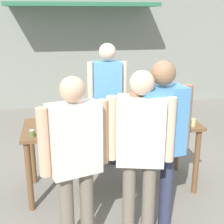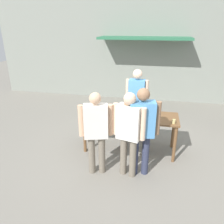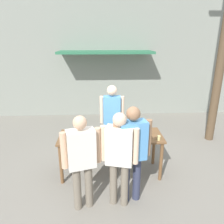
% 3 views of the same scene
% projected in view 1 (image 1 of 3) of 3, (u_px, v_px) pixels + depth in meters
% --- Properties ---
extents(ground_plane, '(24.00, 24.00, 0.00)m').
position_uv_depth(ground_plane, '(112.00, 187.00, 4.17)').
color(ground_plane, gray).
extents(building_facade_back, '(12.00, 1.11, 4.50)m').
position_uv_depth(building_facade_back, '(81.00, 12.00, 7.22)').
color(building_facade_back, gray).
rests_on(building_facade_back, ground).
extents(serving_table, '(2.18, 0.77, 0.91)m').
position_uv_depth(serving_table, '(112.00, 132.00, 3.93)').
color(serving_table, brown).
rests_on(serving_table, ground).
extents(food_tray_sausages, '(0.38, 0.31, 0.04)m').
position_uv_depth(food_tray_sausages, '(78.00, 125.00, 3.80)').
color(food_tray_sausages, silver).
rests_on(food_tray_sausages, serving_table).
extents(food_tray_buns, '(0.43, 0.28, 0.06)m').
position_uv_depth(food_tray_buns, '(125.00, 122.00, 3.90)').
color(food_tray_buns, silver).
rests_on(food_tray_buns, serving_table).
extents(condiment_jar_mustard, '(0.06, 0.06, 0.08)m').
position_uv_depth(condiment_jar_mustard, '(32.00, 133.00, 3.46)').
color(condiment_jar_mustard, '#567A38').
rests_on(condiment_jar_mustard, serving_table).
extents(condiment_jar_ketchup, '(0.06, 0.06, 0.08)m').
position_uv_depth(condiment_jar_ketchup, '(40.00, 133.00, 3.48)').
color(condiment_jar_ketchup, '#B22319').
rests_on(condiment_jar_ketchup, serving_table).
extents(beer_cup, '(0.07, 0.07, 0.09)m').
position_uv_depth(beer_cup, '(193.00, 122.00, 3.80)').
color(beer_cup, '#DBC67A').
rests_on(beer_cup, serving_table).
extents(person_server_behind_table, '(0.57, 0.24, 1.83)m').
position_uv_depth(person_server_behind_table, '(107.00, 94.00, 4.50)').
color(person_server_behind_table, '#333851').
rests_on(person_server_behind_table, ground).
extents(person_customer_holding_hotdog, '(0.64, 0.36, 1.72)m').
position_uv_depth(person_customer_holding_hotdog, '(75.00, 153.00, 2.82)').
color(person_customer_holding_hotdog, '#756B5B').
rests_on(person_customer_holding_hotdog, ground).
extents(person_customer_with_cup, '(0.67, 0.34, 1.81)m').
position_uv_depth(person_customer_with_cup, '(160.00, 135.00, 3.08)').
color(person_customer_with_cup, '#333851').
rests_on(person_customer_with_cup, ground).
extents(person_customer_waiting_in_line, '(0.63, 0.35, 1.74)m').
position_uv_depth(person_customer_waiting_in_line, '(140.00, 144.00, 2.97)').
color(person_customer_waiting_in_line, '#756B5B').
rests_on(person_customer_waiting_in_line, ground).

